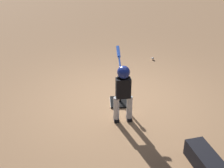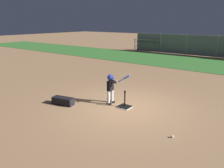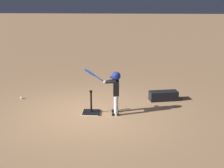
% 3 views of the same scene
% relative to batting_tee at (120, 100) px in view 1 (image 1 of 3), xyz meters
% --- Properties ---
extents(ground_plane, '(90.00, 90.00, 0.00)m').
position_rel_batting_tee_xyz_m(ground_plane, '(0.06, 0.03, -0.08)').
color(ground_plane, '#AD7F56').
extents(home_plate, '(0.44, 0.44, 0.02)m').
position_rel_batting_tee_xyz_m(home_plate, '(0.02, -0.01, -0.07)').
color(home_plate, white).
rests_on(home_plate, ground_plane).
extents(batting_tee, '(0.45, 0.40, 0.63)m').
position_rel_batting_tee_xyz_m(batting_tee, '(0.00, 0.00, 0.00)').
color(batting_tee, black).
rests_on(batting_tee, ground_plane).
extents(batter_child, '(0.94, 0.36, 1.24)m').
position_rel_batting_tee_xyz_m(batter_child, '(-0.63, -0.00, 0.65)').
color(batter_child, silver).
rests_on(batter_child, ground_plane).
extents(baseball, '(0.07, 0.07, 0.07)m').
position_rel_batting_tee_xyz_m(baseball, '(2.26, -1.06, -0.04)').
color(baseball, white).
rests_on(baseball, ground_plane).
extents(equipment_bag, '(0.89, 0.49, 0.28)m').
position_rel_batting_tee_xyz_m(equipment_bag, '(-2.03, -1.17, 0.06)').
color(equipment_bag, black).
rests_on(equipment_bag, ground_plane).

